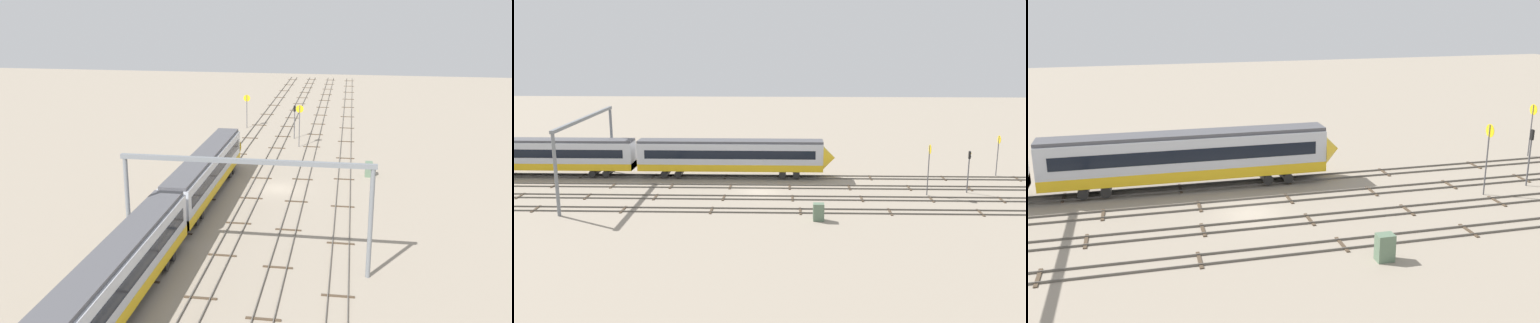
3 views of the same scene
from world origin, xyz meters
The scene contains 10 objects.
ground_plane centered at (0.00, 0.00, 0.00)m, with size 206.06×206.06×0.00m, color gray.
track_near_foreground centered at (0.00, -7.25, 0.07)m, with size 190.06×2.40×0.16m.
track_second_near centered at (0.00, -2.42, 0.07)m, with size 190.06×2.40×0.16m.
track_middle centered at (0.00, 2.42, 0.07)m, with size 190.06×2.40×0.16m.
track_with_train centered at (0.00, 7.25, 0.07)m, with size 190.06×2.40×0.16m.
overhead_gantry centered at (-20.32, 0.08, 6.80)m, with size 0.40×19.60×9.00m.
speed_sign_near_foreground centered at (19.72, -0.61, 4.02)m, with size 0.14×1.09×6.03m.
speed_sign_mid_trackside centered at (31.12, 8.97, 3.65)m, with size 0.14×1.09×5.43m.
signal_light_trackside_approach centered at (24.71, 0.56, 3.27)m, with size 0.31×0.32×5.04m.
relay_cabinet centered at (6.52, -10.12, 0.89)m, with size 1.13×0.86×1.77m.
Camera 2 is at (3.18, -64.98, 18.60)m, focal length 39.84 mm.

